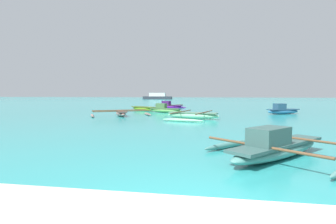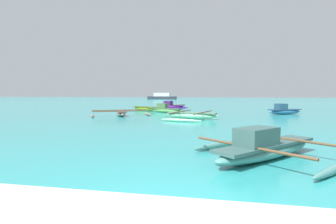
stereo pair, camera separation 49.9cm
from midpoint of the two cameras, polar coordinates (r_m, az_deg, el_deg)
moored_boat_0 at (r=20.96m, az=-9.59°, el=-0.27°), size 4.95×3.96×0.46m
moored_boat_1 at (r=18.35m, az=5.96°, el=-0.77°), size 3.79×4.84×0.52m
moored_boat_2 at (r=27.19m, az=-4.48°, el=0.79°), size 3.25×2.54×0.42m
moored_boat_3 at (r=24.58m, az=24.46°, el=0.30°), size 3.14×2.19×0.92m
moored_boat_4 at (r=24.43m, az=-0.01°, el=0.59°), size 3.39×1.82×0.85m
moored_boat_5 at (r=7.71m, az=22.22°, el=-7.26°), size 4.21×4.09×0.88m
moored_boat_6 at (r=30.78m, az=1.06°, el=1.28°), size 3.85×4.49×0.90m
distant_ferry at (r=81.78m, az=-1.15°, el=3.35°), size 9.01×1.98×1.98m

